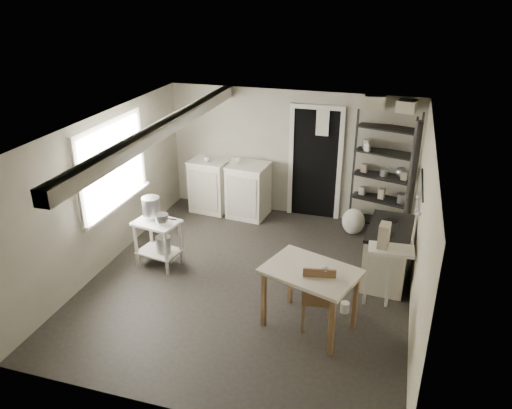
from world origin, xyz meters
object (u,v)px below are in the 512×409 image
(prep_table, at_px, (158,242))
(stove, at_px, (388,252))
(flour_sack, at_px, (353,221))
(stockpot, at_px, (151,206))
(base_cabinets, at_px, (230,189))
(chair, at_px, (318,293))
(shelf_rack, at_px, (383,178))
(work_table, at_px, (309,301))

(prep_table, xyz_separation_m, stove, (3.35, 0.60, 0.04))
(stove, height_order, flour_sack, stove)
(flour_sack, bearing_deg, stockpot, -147.31)
(prep_table, height_order, base_cabinets, base_cabinets)
(stockpot, bearing_deg, chair, -17.63)
(shelf_rack, relative_size, stove, 1.97)
(prep_table, distance_m, shelf_rack, 3.90)
(base_cabinets, distance_m, work_table, 3.62)
(shelf_rack, bearing_deg, stockpot, -130.70)
(prep_table, height_order, stove, stove)
(work_table, xyz_separation_m, chair, (0.09, 0.06, 0.10))
(prep_table, bearing_deg, base_cabinets, 79.43)
(shelf_rack, xyz_separation_m, chair, (-0.56, -3.03, -0.46))
(base_cabinets, bearing_deg, stove, -22.06)
(shelf_rack, bearing_deg, prep_table, -128.88)
(stockpot, xyz_separation_m, work_table, (2.59, -0.91, -0.56))
(stockpot, height_order, work_table, stockpot)
(base_cabinets, distance_m, chair, 3.63)
(chair, bearing_deg, base_cabinets, 116.56)
(work_table, xyz_separation_m, flour_sack, (0.24, 2.73, -0.14))
(prep_table, bearing_deg, flour_sack, 34.78)
(prep_table, height_order, flour_sack, prep_table)
(prep_table, height_order, stockpot, stockpot)
(work_table, bearing_deg, prep_table, 161.42)
(work_table, distance_m, chair, 0.15)
(stove, distance_m, flour_sack, 1.45)
(stove, xyz_separation_m, flour_sack, (-0.62, 1.29, -0.20))
(base_cabinets, bearing_deg, flour_sack, -0.45)
(flour_sack, bearing_deg, chair, -93.25)
(prep_table, height_order, shelf_rack, shelf_rack)
(shelf_rack, xyz_separation_m, work_table, (-0.65, -3.09, -0.57))
(shelf_rack, relative_size, flour_sack, 4.52)
(stockpot, relative_size, chair, 0.31)
(stockpot, height_order, chair, stockpot)
(prep_table, distance_m, stove, 3.40)
(stockpot, height_order, base_cabinets, stockpot)
(work_table, bearing_deg, stockpot, 160.67)
(stockpot, distance_m, shelf_rack, 3.90)
(base_cabinets, height_order, chair, base_cabinets)
(base_cabinets, height_order, flour_sack, base_cabinets)
(stockpot, xyz_separation_m, chair, (2.68, -0.85, -0.45))
(stove, bearing_deg, work_table, -116.85)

